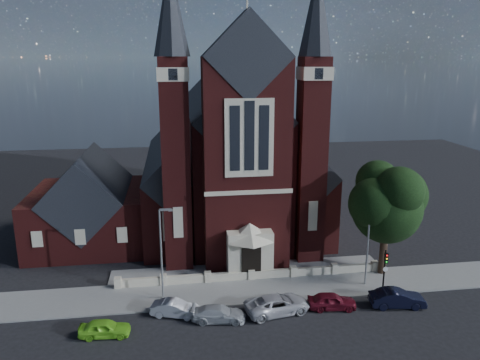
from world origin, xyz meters
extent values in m
plane|color=black|center=(0.00, 15.00, 0.00)|extent=(120.00, 120.00, 0.00)
cube|color=slate|center=(0.00, 4.50, 0.00)|extent=(60.00, 5.00, 0.12)
cube|color=slate|center=(0.00, 8.50, 0.00)|extent=(26.00, 3.00, 0.14)
cube|color=#B6A990|center=(0.00, 6.50, 0.00)|extent=(24.00, 0.40, 0.90)
cube|color=#4E1614|center=(0.00, 25.00, 7.00)|extent=(10.00, 30.00, 14.00)
cube|color=black|center=(0.00, 25.00, 14.00)|extent=(10.00, 30.20, 10.00)
cube|color=#4E1614|center=(-7.50, 24.00, 4.00)|extent=(5.00, 26.00, 8.00)
cube|color=#4E1614|center=(7.50, 24.00, 4.00)|extent=(5.00, 26.00, 8.00)
cube|color=black|center=(-7.50, 24.00, 8.00)|extent=(5.01, 26.20, 5.01)
cube|color=black|center=(7.50, 24.00, 8.00)|extent=(5.01, 26.20, 5.01)
cube|color=#4E1614|center=(0.00, 9.50, 10.00)|extent=(8.00, 3.00, 20.00)
cube|color=black|center=(0.00, 9.50, 20.00)|extent=(8.00, 3.20, 8.00)
cube|color=#B6A990|center=(0.00, 7.95, 13.00)|extent=(4.40, 0.15, 7.00)
cube|color=black|center=(0.00, 7.88, 13.20)|extent=(0.90, 0.08, 6.20)
cube|color=#B6A990|center=(0.00, 7.50, 2.20)|extent=(4.20, 2.00, 4.40)
cube|color=black|center=(0.00, 6.45, 1.60)|extent=(1.80, 0.12, 3.20)
cone|color=#B6A990|center=(0.00, 7.50, 4.40)|extent=(4.60, 4.60, 1.60)
cube|color=#B6A990|center=(0.00, 9.50, 24.60)|extent=(0.15, 0.15, 1.60)
cube|color=#4E1614|center=(-6.50, 10.50, 10.00)|extent=(2.60, 2.60, 20.00)
cube|color=#B6A990|center=(-6.50, 10.50, 18.50)|extent=(2.80, 2.80, 1.20)
cone|color=black|center=(-6.50, 10.50, 24.00)|extent=(3.20, 3.20, 8.00)
cube|color=#4E1614|center=(6.50, 10.50, 10.00)|extent=(2.60, 2.60, 20.00)
cube|color=#B6A990|center=(6.50, 10.50, 18.50)|extent=(2.80, 2.80, 1.20)
cone|color=black|center=(6.50, 10.50, 24.00)|extent=(3.20, 3.20, 8.00)
cube|color=#4E1614|center=(-16.00, 18.00, 3.00)|extent=(12.00, 12.00, 6.00)
cube|color=black|center=(-16.00, 18.00, 6.00)|extent=(8.49, 12.20, 8.49)
cylinder|color=black|center=(12.50, 6.00, 2.50)|extent=(0.70, 0.70, 5.00)
sphere|color=black|center=(12.50, 6.00, 6.50)|extent=(6.40, 6.40, 6.40)
sphere|color=black|center=(12.90, 4.80, 8.50)|extent=(4.40, 4.40, 4.40)
cylinder|color=gray|center=(-8.00, 4.00, 4.00)|extent=(0.16, 0.16, 8.00)
cube|color=gray|center=(-7.50, 4.00, 8.00)|extent=(1.00, 0.15, 0.18)
cube|color=gray|center=(-7.10, 4.00, 7.92)|extent=(0.35, 0.22, 0.12)
cylinder|color=gray|center=(10.00, 4.00, 4.00)|extent=(0.16, 0.16, 8.00)
cube|color=gray|center=(10.50, 4.00, 8.00)|extent=(1.00, 0.15, 0.18)
cube|color=gray|center=(10.90, 4.00, 7.92)|extent=(0.35, 0.22, 0.12)
cylinder|color=black|center=(11.00, 2.50, 2.00)|extent=(0.14, 0.14, 4.00)
cube|color=black|center=(11.00, 2.35, 3.30)|extent=(0.28, 0.22, 0.90)
sphere|color=red|center=(11.00, 2.22, 3.60)|extent=(0.14, 0.14, 0.14)
sphere|color=#CC8C0C|center=(11.00, 2.22, 3.30)|extent=(0.14, 0.14, 0.14)
sphere|color=#0C9919|center=(11.00, 2.22, 3.00)|extent=(0.14, 0.14, 0.14)
imported|color=#7BD72B|center=(-12.16, -0.87, 0.64)|extent=(3.82, 1.72, 1.27)
imported|color=#B5B7BE|center=(-6.99, 1.20, 0.64)|extent=(4.09, 2.41, 1.27)
imported|color=#AEB3B6|center=(-3.66, -0.01, 0.61)|extent=(4.42, 2.33, 1.22)
imported|color=silver|center=(1.15, 0.55, 0.73)|extent=(5.65, 3.37, 1.47)
imported|color=maroon|center=(5.67, 0.52, 0.68)|extent=(4.13, 2.06, 1.35)
imported|color=black|center=(11.11, 0.05, 0.74)|extent=(4.66, 2.13, 1.48)
camera|label=1|loc=(-6.63, -32.43, 19.94)|focal=35.00mm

